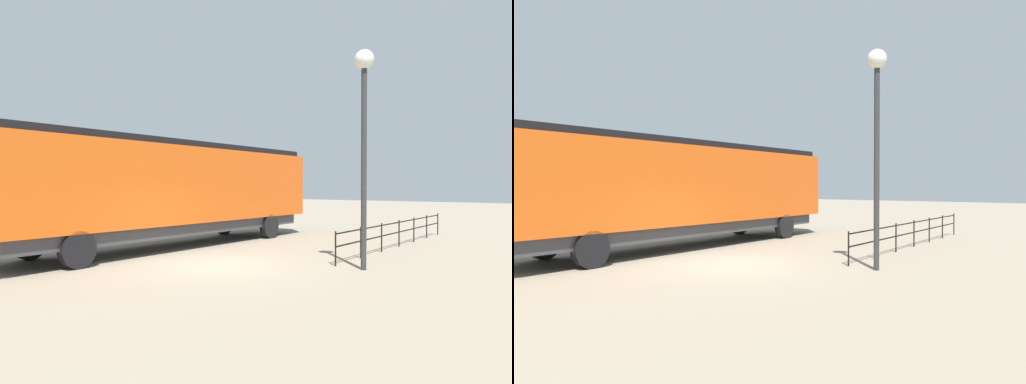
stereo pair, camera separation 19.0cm
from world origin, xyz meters
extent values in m
plane|color=gray|center=(0.00, 0.00, 0.00)|extent=(120.00, 120.00, 0.00)
cube|color=#D15114|center=(-4.12, 2.00, 2.43)|extent=(3.04, 15.15, 2.85)
cube|color=black|center=(-4.12, 8.20, 2.00)|extent=(2.91, 2.74, 2.00)
cube|color=black|center=(-4.12, 2.00, 3.97)|extent=(2.73, 14.55, 0.24)
cube|color=#38383D|center=(-4.12, 2.00, 0.78)|extent=(2.73, 13.94, 0.45)
cylinder|color=black|center=(-5.48, 6.85, 0.55)|extent=(0.30, 1.10, 1.10)
cylinder|color=black|center=(-2.75, 6.85, 0.55)|extent=(0.30, 1.10, 1.10)
cylinder|color=black|center=(-5.48, -2.85, 0.55)|extent=(0.30, 1.10, 1.10)
cylinder|color=black|center=(-2.75, -2.85, 0.55)|extent=(0.30, 1.10, 1.10)
cylinder|color=#2D2D2D|center=(3.96, 1.91, 2.91)|extent=(0.16, 0.16, 5.82)
sphere|color=silver|center=(3.96, 1.91, 5.99)|extent=(0.55, 0.55, 0.55)
cube|color=black|center=(3.04, 7.49, 0.96)|extent=(0.04, 10.98, 0.04)
cube|color=black|center=(3.04, 7.49, 0.57)|extent=(0.04, 10.98, 0.04)
cylinder|color=black|center=(3.04, 2.00, 0.52)|extent=(0.05, 0.05, 1.04)
cylinder|color=black|center=(3.04, 3.83, 0.52)|extent=(0.05, 0.05, 1.04)
cylinder|color=black|center=(3.04, 5.66, 0.52)|extent=(0.05, 0.05, 1.04)
cylinder|color=black|center=(3.04, 7.49, 0.52)|extent=(0.05, 0.05, 1.04)
cylinder|color=black|center=(3.04, 9.32, 0.52)|extent=(0.05, 0.05, 1.04)
cylinder|color=black|center=(3.04, 11.15, 0.52)|extent=(0.05, 0.05, 1.04)
cylinder|color=black|center=(3.04, 12.98, 0.52)|extent=(0.05, 0.05, 1.04)
camera|label=1|loc=(9.30, -10.45, 2.41)|focal=32.38mm
camera|label=2|loc=(9.45, -10.34, 2.41)|focal=32.38mm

